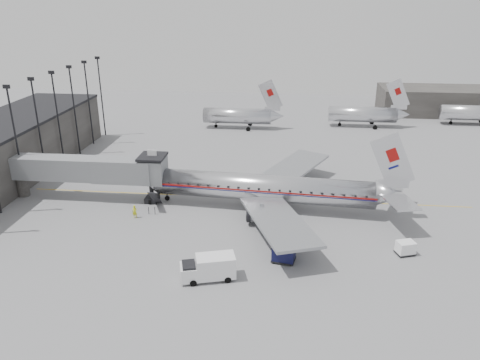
{
  "coord_description": "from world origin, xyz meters",
  "views": [
    {
      "loc": [
        8.52,
        -52.5,
        25.82
      ],
      "look_at": [
        2.53,
        4.46,
        3.2
      ],
      "focal_mm": 35.0,
      "sensor_mm": 36.0,
      "label": 1
    }
  ],
  "objects_px": {
    "airliner": "(269,188)",
    "baggage_cart_navy": "(284,253)",
    "service_van": "(209,267)",
    "baggage_cart_white": "(406,248)",
    "ramp_worker": "(135,212)"
  },
  "relations": [
    {
      "from": "baggage_cart_navy",
      "to": "baggage_cart_white",
      "type": "height_order",
      "value": "baggage_cart_navy"
    },
    {
      "from": "baggage_cart_navy",
      "to": "ramp_worker",
      "type": "height_order",
      "value": "baggage_cart_navy"
    },
    {
      "from": "airliner",
      "to": "ramp_worker",
      "type": "distance_m",
      "value": 17.17
    },
    {
      "from": "airliner",
      "to": "baggage_cart_white",
      "type": "bearing_deg",
      "value": -29.41
    },
    {
      "from": "airliner",
      "to": "baggage_cart_navy",
      "type": "height_order",
      "value": "airliner"
    },
    {
      "from": "service_van",
      "to": "baggage_cart_navy",
      "type": "distance_m",
      "value": 8.27
    },
    {
      "from": "ramp_worker",
      "to": "baggage_cart_navy",
      "type": "bearing_deg",
      "value": -25.79
    },
    {
      "from": "airliner",
      "to": "ramp_worker",
      "type": "bearing_deg",
      "value": -160.02
    },
    {
      "from": "service_van",
      "to": "baggage_cart_navy",
      "type": "height_order",
      "value": "service_van"
    },
    {
      "from": "baggage_cart_navy",
      "to": "baggage_cart_white",
      "type": "bearing_deg",
      "value": 23.12
    },
    {
      "from": "ramp_worker",
      "to": "service_van",
      "type": "bearing_deg",
      "value": -49.01
    },
    {
      "from": "airliner",
      "to": "baggage_cart_white",
      "type": "xyz_separation_m",
      "value": [
        15.1,
        -10.14,
        -2.01
      ]
    },
    {
      "from": "airliner",
      "to": "service_van",
      "type": "relative_size",
      "value": 6.24
    },
    {
      "from": "airliner",
      "to": "baggage_cart_navy",
      "type": "bearing_deg",
      "value": -75.96
    },
    {
      "from": "ramp_worker",
      "to": "baggage_cart_white",
      "type": "bearing_deg",
      "value": -11.58
    }
  ]
}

